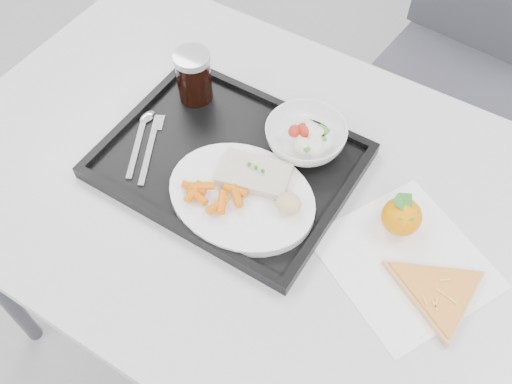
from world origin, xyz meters
The scene contains 14 objects.
table centered at (0.00, 0.30, 0.68)m, with size 1.20×0.80×0.75m.
chair centered at (0.17, 1.13, 0.54)m, with size 0.46×0.46×0.93m.
tray centered at (-0.06, 0.31, 0.76)m, with size 0.45×0.35×0.03m.
dinner_plate centered at (0.01, 0.25, 0.77)m, with size 0.27×0.27×0.02m.
fish_fillet centered at (0.01, 0.29, 0.79)m, with size 0.14×0.11×0.02m.
bread_roll centered at (0.09, 0.26, 0.80)m, with size 0.06×0.05×0.03m.
salad_bowl centered at (0.04, 0.42, 0.79)m, with size 0.15×0.15×0.05m.
cola_glass centered at (-0.21, 0.41, 0.82)m, with size 0.07×0.07×0.11m.
cutlery centered at (-0.23, 0.27, 0.77)m, with size 0.12×0.16×0.01m.
napkin centered at (0.30, 0.29, 0.75)m, with size 0.33×0.33×0.00m.
tangerine centered at (0.27, 0.35, 0.79)m, with size 0.07×0.07×0.07m.
pizza_slice centered at (0.37, 0.26, 0.76)m, with size 0.21×0.21×0.02m.
carrot_pile centered at (-0.03, 0.21, 0.79)m, with size 0.12×0.08×0.02m.
salad_contents centered at (0.05, 0.41, 0.80)m, with size 0.08×0.07×0.03m.
Camera 1 is at (0.33, -0.22, 1.60)m, focal length 40.00 mm.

